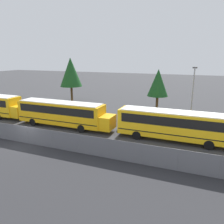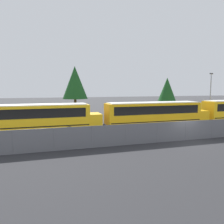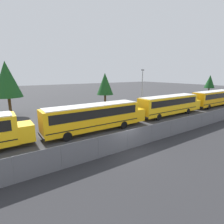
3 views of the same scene
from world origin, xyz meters
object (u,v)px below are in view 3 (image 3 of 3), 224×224
at_px(tree_3, 7,80).
at_px(light_pole, 142,87).
at_px(tree_0, 210,82).
at_px(tree_2, 105,84).
at_px(school_bus_4, 170,104).
at_px(school_bus_5, 214,97).
at_px(school_bus_3, 95,116).

bearing_deg(tree_3, light_pole, -15.22).
xyz_separation_m(tree_0, tree_2, (-41.28, 0.43, 0.56)).
xyz_separation_m(school_bus_4, light_pole, (1.20, 8.02, 2.24)).
distance_m(school_bus_4, school_bus_5, 14.29).
bearing_deg(school_bus_3, school_bus_5, 0.65).
bearing_deg(school_bus_3, tree_2, 54.24).
height_order(light_pole, tree_3, tree_3).
height_order(light_pole, tree_2, light_pole).
xyz_separation_m(tree_0, tree_3, (-58.84, 1.57, 1.77)).
bearing_deg(school_bus_5, school_bus_3, -179.35).
height_order(school_bus_4, tree_2, tree_2).
xyz_separation_m(school_bus_5, tree_0, (22.51, 12.76, 2.20)).
bearing_deg(light_pole, school_bus_3, -151.60).
bearing_deg(tree_2, tree_0, -0.59).
relative_size(school_bus_3, tree_3, 1.53).
bearing_deg(tree_3, school_bus_4, -33.06).
bearing_deg(light_pole, tree_2, 137.63).
distance_m(school_bus_5, tree_3, 39.25).
height_order(light_pole, tree_0, light_pole).
height_order(school_bus_5, tree_0, tree_0).
height_order(school_bus_4, light_pole, light_pole).
relative_size(school_bus_5, light_pole, 1.76).
xyz_separation_m(school_bus_5, tree_3, (-36.33, 14.33, 3.97)).
xyz_separation_m(school_bus_3, light_pole, (15.41, 8.33, 2.24)).
bearing_deg(tree_2, school_bus_4, -71.27).
relative_size(school_bus_5, tree_2, 1.92).
bearing_deg(school_bus_3, tree_0, 14.38).
bearing_deg(tree_3, tree_0, -1.53).
relative_size(tree_0, tree_2, 0.91).
xyz_separation_m(tree_2, tree_3, (-17.56, 1.15, 1.21)).
bearing_deg(school_bus_4, light_pole, 81.49).
distance_m(school_bus_4, tree_3, 26.59).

